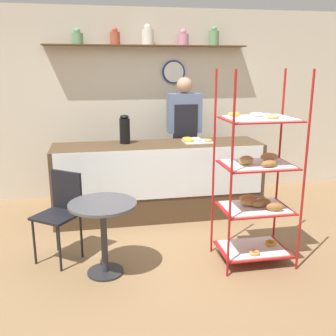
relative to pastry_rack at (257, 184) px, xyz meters
name	(u,v)px	position (x,y,z in m)	size (l,w,h in m)	color
ground_plane	(174,249)	(-0.73, 0.39, -0.81)	(14.00, 14.00, 0.00)	olive
back_wall	(147,103)	(-0.73, 2.42, 0.56)	(10.00, 0.30, 2.70)	beige
display_counter	(158,180)	(-0.73, 1.40, -0.33)	(2.64, 0.68, 0.95)	#4C3823
pastry_rack	(257,184)	(0.00, 0.00, 0.00)	(0.72, 0.54, 1.89)	#A51919
person_worker	(184,135)	(-0.27, 1.94, 0.15)	(0.46, 0.23, 1.76)	#282833
cafe_table	(103,221)	(-1.47, 0.02, -0.28)	(0.63, 0.63, 0.71)	#262628
cafe_chair	(62,206)	(-1.87, 0.43, -0.26)	(0.53, 0.53, 0.89)	black
coffee_carafe	(125,130)	(-1.14, 1.52, 0.32)	(0.13, 0.13, 0.36)	black
donut_tray_counter	(195,140)	(-0.24, 1.45, 0.17)	(0.37, 0.30, 0.05)	white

